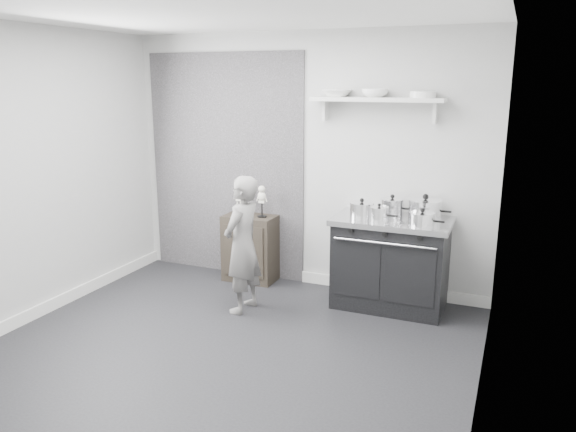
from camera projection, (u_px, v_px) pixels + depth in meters
The scene contains 16 objects.
ground at pixel (226, 350), 4.70m from camera, with size 4.00×4.00×0.00m, color black.
room_shell at pixel (220, 153), 4.48m from camera, with size 4.02×3.62×2.71m.
wall_shelf at pixel (377, 101), 5.43m from camera, with size 1.30×0.26×0.24m.
stove at pixel (391, 262), 5.53m from camera, with size 1.12×0.70×0.90m.
side_cabinet at pixel (250, 248), 6.27m from camera, with size 0.57×0.33×0.75m, color black.
child at pixel (243, 245), 5.37m from camera, with size 0.49×0.32×1.34m, color slate.
pot_front_left at pixel (362, 210), 5.44m from camera, with size 0.33×0.24×0.19m.
pot_back_left at pixel (392, 207), 5.53m from camera, with size 0.33×0.24×0.21m.
pot_back_right at pixel (425, 209), 5.41m from camera, with size 0.41×0.33×0.24m.
pot_front_right at pixel (422, 219), 5.12m from camera, with size 0.32×0.23×0.17m.
pot_front_center at pixel (379, 214), 5.30m from camera, with size 0.27×0.18×0.17m.
skeleton_full at pixel (239, 197), 6.18m from camera, with size 0.11×0.07×0.41m, color beige, non-canonical shape.
skeleton_torso at pixel (262, 199), 6.08m from camera, with size 0.11×0.07×0.40m, color beige, non-canonical shape.
bowl_large at pixel (337, 93), 5.57m from camera, with size 0.29×0.29×0.07m, color white.
bowl_small at pixel (375, 93), 5.42m from camera, with size 0.26×0.26×0.08m, color white.
plate_stack at pixel (423, 95), 5.25m from camera, with size 0.24×0.24×0.06m, color white.
Camera 1 is at (2.13, -3.77, 2.21)m, focal length 35.00 mm.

